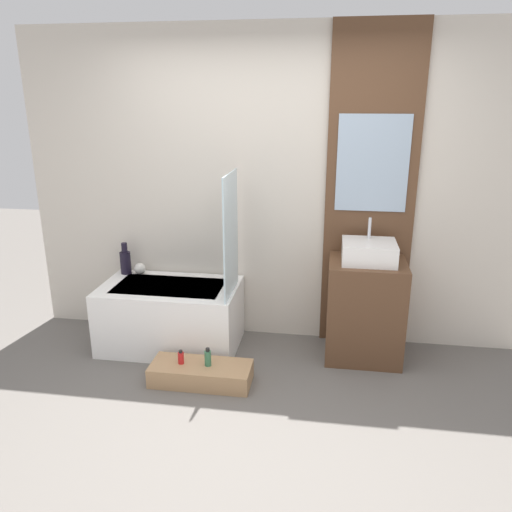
{
  "coord_description": "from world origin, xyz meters",
  "views": [
    {
      "loc": [
        0.5,
        -2.52,
        2.05
      ],
      "look_at": [
        0.01,
        0.72,
        1.0
      ],
      "focal_mm": 35.0,
      "sensor_mm": 36.0,
      "label": 1
    }
  ],
  "objects_px": {
    "sink": "(369,252)",
    "vase_round_light": "(140,269)",
    "bottle_soap_secondary": "(208,358)",
    "bathtub": "(171,316)",
    "wooden_step_bench": "(201,373)",
    "bottle_soap_primary": "(181,357)",
    "vase_tall_dark": "(125,261)"
  },
  "relations": [
    {
      "from": "wooden_step_bench",
      "to": "bottle_soap_primary",
      "type": "distance_m",
      "value": 0.19
    },
    {
      "from": "bathtub",
      "to": "wooden_step_bench",
      "type": "xyz_separation_m",
      "value": [
        0.4,
        -0.54,
        -0.2
      ]
    },
    {
      "from": "sink",
      "to": "vase_round_light",
      "type": "bearing_deg",
      "value": 175.0
    },
    {
      "from": "vase_tall_dark",
      "to": "wooden_step_bench",
      "type": "bearing_deg",
      "value": -41.79
    },
    {
      "from": "sink",
      "to": "vase_tall_dark",
      "type": "distance_m",
      "value": 2.1
    },
    {
      "from": "vase_tall_dark",
      "to": "vase_round_light",
      "type": "xyz_separation_m",
      "value": [
        0.13,
        -0.0,
        -0.06
      ]
    },
    {
      "from": "wooden_step_bench",
      "to": "bottle_soap_secondary",
      "type": "relative_size",
      "value": 5.3
    },
    {
      "from": "sink",
      "to": "bottle_soap_primary",
      "type": "height_order",
      "value": "sink"
    },
    {
      "from": "vase_round_light",
      "to": "bottle_soap_secondary",
      "type": "distance_m",
      "value": 1.18
    },
    {
      "from": "bottle_soap_secondary",
      "to": "bathtub",
      "type": "bearing_deg",
      "value": 130.07
    },
    {
      "from": "vase_round_light",
      "to": "bottle_soap_secondary",
      "type": "bearing_deg",
      "value": -44.17
    },
    {
      "from": "bathtub",
      "to": "sink",
      "type": "bearing_deg",
      "value": 2.31
    },
    {
      "from": "vase_round_light",
      "to": "sink",
      "type": "bearing_deg",
      "value": -5.0
    },
    {
      "from": "vase_tall_dark",
      "to": "vase_round_light",
      "type": "distance_m",
      "value": 0.14
    },
    {
      "from": "wooden_step_bench",
      "to": "sink",
      "type": "bearing_deg",
      "value": 26.53
    },
    {
      "from": "bottle_soap_primary",
      "to": "bottle_soap_secondary",
      "type": "xyz_separation_m",
      "value": [
        0.21,
        -0.0,
        0.02
      ]
    },
    {
      "from": "bathtub",
      "to": "wooden_step_bench",
      "type": "height_order",
      "value": "bathtub"
    },
    {
      "from": "vase_round_light",
      "to": "wooden_step_bench",
      "type": "bearing_deg",
      "value": -46.27
    },
    {
      "from": "bottle_soap_secondary",
      "to": "wooden_step_bench",
      "type": "bearing_deg",
      "value": 180.0
    },
    {
      "from": "sink",
      "to": "bottle_soap_primary",
      "type": "distance_m",
      "value": 1.64
    },
    {
      "from": "sink",
      "to": "bottle_soap_secondary",
      "type": "relative_size",
      "value": 2.91
    },
    {
      "from": "bottle_soap_primary",
      "to": "vase_tall_dark",
      "type": "bearing_deg",
      "value": 132.81
    },
    {
      "from": "bathtub",
      "to": "bottle_soap_primary",
      "type": "height_order",
      "value": "bathtub"
    },
    {
      "from": "vase_round_light",
      "to": "bottle_soap_secondary",
      "type": "relative_size",
      "value": 0.72
    },
    {
      "from": "bottle_soap_primary",
      "to": "bottle_soap_secondary",
      "type": "bearing_deg",
      "value": -0.0
    },
    {
      "from": "bathtub",
      "to": "vase_tall_dark",
      "type": "bearing_deg",
      "value": 153.2
    },
    {
      "from": "bottle_soap_primary",
      "to": "bottle_soap_secondary",
      "type": "distance_m",
      "value": 0.21
    },
    {
      "from": "bathtub",
      "to": "bottle_soap_secondary",
      "type": "bearing_deg",
      "value": -49.93
    },
    {
      "from": "vase_round_light",
      "to": "bottle_soap_primary",
      "type": "bearing_deg",
      "value": -52.66
    },
    {
      "from": "bathtub",
      "to": "vase_tall_dark",
      "type": "xyz_separation_m",
      "value": [
        -0.47,
        0.24,
        0.38
      ]
    },
    {
      "from": "sink",
      "to": "bottle_soap_secondary",
      "type": "bearing_deg",
      "value": -152.37
    },
    {
      "from": "wooden_step_bench",
      "to": "vase_round_light",
      "type": "bearing_deg",
      "value": 133.73
    }
  ]
}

